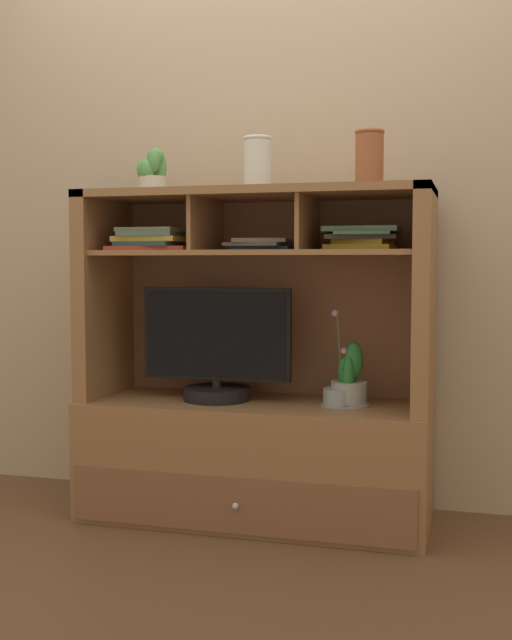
{
  "coord_description": "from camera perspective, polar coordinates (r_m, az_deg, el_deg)",
  "views": [
    {
      "loc": [
        0.82,
        -2.96,
        1.0
      ],
      "look_at": [
        0.0,
        0.0,
        0.77
      ],
      "focal_mm": 44.9,
      "sensor_mm": 36.0,
      "label": 1
    }
  ],
  "objects": [
    {
      "name": "accent_vase",
      "position": [
        2.99,
        8.09,
        11.35
      ],
      "size": [
        0.11,
        0.11,
        0.2
      ],
      "color": "brown",
      "rests_on": "media_console"
    },
    {
      "name": "magazine_stack_centre",
      "position": [
        3.03,
        7.54,
        5.83
      ],
      "size": [
        0.29,
        0.31,
        0.09
      ],
      "color": "gold",
      "rests_on": "media_console"
    },
    {
      "name": "potted_succulent",
      "position": [
        3.26,
        -7.42,
        10.38
      ],
      "size": [
        0.13,
        0.12,
        0.18
      ],
      "color": "beige",
      "rests_on": "media_console"
    },
    {
      "name": "ceramic_vase",
      "position": [
        3.12,
        0.11,
        11.1
      ],
      "size": [
        0.11,
        0.11,
        0.21
      ],
      "color": "silver",
      "rests_on": "media_console"
    },
    {
      "name": "back_wall",
      "position": [
        3.38,
        1.33,
        10.99
      ],
      "size": [
        6.0,
        0.02,
        2.8
      ],
      "primitive_type": "cube",
      "color": "tan",
      "rests_on": "ground"
    },
    {
      "name": "tv_monitor",
      "position": [
        3.12,
        -2.83,
        -2.4
      ],
      "size": [
        0.59,
        0.26,
        0.44
      ],
      "color": "black",
      "rests_on": "media_console"
    },
    {
      "name": "floor_plane",
      "position": [
        3.24,
        0.0,
        -13.99
      ],
      "size": [
        6.0,
        6.0,
        0.02
      ],
      "primitive_type": "cube",
      "color": "brown",
      "rests_on": "ground"
    },
    {
      "name": "magazine_stack_right",
      "position": [
        3.13,
        0.39,
        5.4
      ],
      "size": [
        0.25,
        0.3,
        0.04
      ],
      "color": "navy",
      "rests_on": "media_console"
    },
    {
      "name": "media_console",
      "position": [
        3.14,
        0.04,
        -6.85
      ],
      "size": [
        1.34,
        0.55,
        1.27
      ],
      "color": "olive",
      "rests_on": "ground"
    },
    {
      "name": "magazine_stack_left",
      "position": [
        3.18,
        -7.26,
        5.66
      ],
      "size": [
        0.33,
        0.29,
        0.09
      ],
      "color": "#B03F2D",
      "rests_on": "media_console"
    },
    {
      "name": "potted_orchid",
      "position": [
        3.03,
        5.96,
        -5.34
      ],
      "size": [
        0.14,
        0.14,
        0.36
      ],
      "color": "#88989D",
      "rests_on": "media_console"
    },
    {
      "name": "potted_fern",
      "position": [
        3.04,
        6.68,
        -4.38
      ],
      "size": [
        0.16,
        0.16,
        0.24
      ],
      "color": "#929991",
      "rests_on": "media_console"
    }
  ]
}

